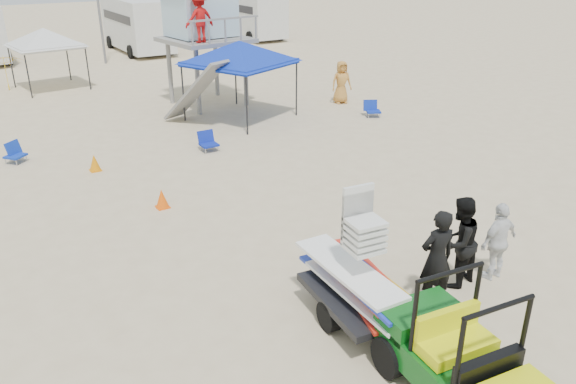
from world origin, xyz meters
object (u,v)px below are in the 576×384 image
man_left (437,258)px  lifeguard_tower (201,13)px  canopy_blue (239,45)px  utility_cart (465,354)px  surf_trailer (360,276)px

man_left → lifeguard_tower: 16.20m
man_left → canopy_blue: canopy_blue is taller
utility_cart → surf_trailer: 2.34m
surf_trailer → canopy_blue: canopy_blue is taller
surf_trailer → lifeguard_tower: size_ratio=0.54×
surf_trailer → man_left: surf_trailer is taller
utility_cart → man_left: bearing=53.2°
surf_trailer → canopy_blue: bearing=71.3°
utility_cart → canopy_blue: size_ratio=0.63×
lifeguard_tower → surf_trailer: bearing=-104.6°
man_left → canopy_blue: bearing=-91.4°
utility_cart → surf_trailer: surf_trailer is taller
utility_cart → lifeguard_tower: lifeguard_tower is taller
lifeguard_tower → man_left: bearing=-99.0°
canopy_blue → utility_cart: bearing=-106.0°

